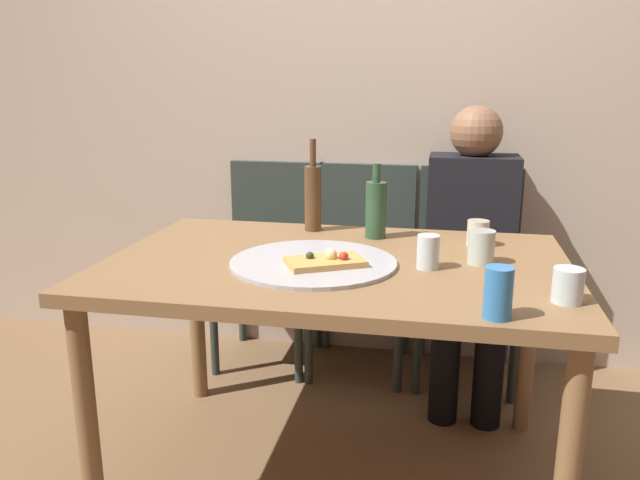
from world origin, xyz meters
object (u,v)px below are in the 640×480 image
object	(u,v)px
wine_bottle	(313,196)
tumbler_far	(481,247)
chair_right	(468,260)
beer_bottle	(376,208)
tumbler_near	(478,233)
soda_can	(498,293)
chair_left	(271,249)
pizza_slice_last	(326,261)
wine_glass	(428,252)
dining_table	(336,285)
chair_middle	(363,254)
short_glass	(568,285)
pizza_tray	(313,263)
guest_in_sweater	(471,239)

from	to	relation	value
wine_bottle	tumbler_far	bearing A→B (deg)	-28.48
chair_right	beer_bottle	bearing A→B (deg)	58.47
tumbler_near	tumbler_far	xyz separation A→B (m)	(0.00, -0.21, 0.01)
soda_can	chair_left	distance (m)	1.57
pizza_slice_last	wine_glass	bearing A→B (deg)	12.64
wine_glass	dining_table	bearing A→B (deg)	172.96
tumbler_far	chair_right	xyz separation A→B (m)	(-0.00, 0.81, -0.27)
dining_table	wine_glass	distance (m)	0.31
beer_bottle	chair_middle	size ratio (longest dim) A/B	0.29
wine_bottle	wine_glass	xyz separation A→B (m)	(0.43, -0.40, -0.08)
beer_bottle	tumbler_far	bearing A→B (deg)	-36.22
short_glass	chair_right	xyz separation A→B (m)	(-0.19, 1.12, -0.26)
chair_left	tumbler_near	bearing A→B (deg)	145.70
pizza_slice_last	short_glass	size ratio (longest dim) A/B	2.93
chair_middle	short_glass	bearing A→B (deg)	120.33
tumbler_far	wine_glass	distance (m)	0.17
dining_table	tumbler_near	size ratio (longest dim) A/B	16.39
pizza_slice_last	soda_can	bearing A→B (deg)	-33.11
wine_glass	soda_can	xyz separation A→B (m)	(0.17, -0.36, 0.01)
tumbler_far	short_glass	xyz separation A→B (m)	(0.19, -0.30, -0.01)
soda_can	chair_left	size ratio (longest dim) A/B	0.14
pizza_tray	chair_right	world-z (taller)	chair_right
wine_bottle	tumbler_far	size ratio (longest dim) A/B	3.28
beer_bottle	chair_middle	bearing A→B (deg)	101.64
short_glass	chair_left	world-z (taller)	chair_left
chair_right	dining_table	bearing A→B (deg)	63.52
pizza_tray	tumbler_near	distance (m)	0.58
dining_table	chair_right	bearing A→B (deg)	63.52
pizza_slice_last	tumbler_near	xyz separation A→B (m)	(0.44, 0.36, 0.02)
tumbler_near	tumbler_far	bearing A→B (deg)	-89.83
tumbler_near	chair_right	bearing A→B (deg)	90.11
beer_bottle	chair_left	world-z (taller)	beer_bottle
chair_middle	pizza_slice_last	bearing A→B (deg)	91.02
tumbler_near	guest_in_sweater	bearing A→B (deg)	90.15
guest_in_sweater	soda_can	bearing A→B (deg)	90.93
dining_table	chair_right	size ratio (longest dim) A/B	1.55
pizza_slice_last	chair_right	bearing A→B (deg)	65.28
tumbler_near	chair_right	distance (m)	0.66
dining_table	wine_bottle	distance (m)	0.44
short_glass	soda_can	bearing A→B (deg)	-141.27
beer_bottle	short_glass	world-z (taller)	beer_bottle
tumbler_near	chair_left	size ratio (longest dim) A/B	0.09
dining_table	tumbler_far	world-z (taller)	tumbler_far
short_glass	chair_left	distance (m)	1.57
pizza_tray	short_glass	xyz separation A→B (m)	(0.68, -0.19, 0.04)
pizza_tray	wine_bottle	size ratio (longest dim) A/B	1.50
beer_bottle	tumbler_far	distance (m)	0.43
chair_right	short_glass	bearing A→B (deg)	99.90
pizza_tray	wine_bottle	world-z (taller)	wine_bottle
wine_glass	chair_right	xyz separation A→B (m)	(0.15, 0.89, -0.27)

